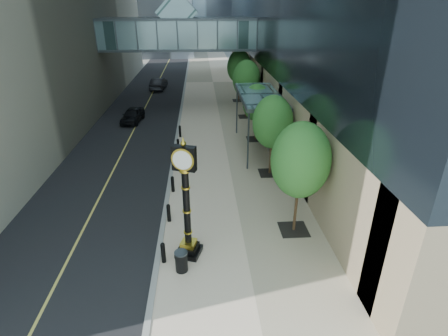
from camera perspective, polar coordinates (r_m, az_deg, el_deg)
The scene contains 13 objects.
ground at distance 15.35m, azimuth 0.46°, elevation -17.19°, with size 320.00×320.00×0.00m, color gray.
road at distance 52.68m, azimuth -10.79°, elevation 13.47°, with size 8.00×180.00×0.02m, color black.
sidewalk at distance 52.36m, azimuth -1.82°, elevation 13.83°, with size 8.00×180.00×0.06m, color beige.
curb at distance 52.37m, azimuth -6.32°, elevation 13.71°, with size 0.25×180.00×0.07m, color gray.
skywalk at distance 39.44m, azimuth -7.48°, elevation 21.19°, with size 17.00×4.20×5.80m.
entrance_canopy at distance 26.40m, azimuth 5.85°, elevation 11.60°, with size 3.00×8.00×4.38m.
bollard_row at distance 22.63m, azimuth -8.10°, elevation -0.83°, with size 0.20×16.20×0.90m.
street_trees at distance 28.72m, azimuth 5.30°, elevation 11.77°, with size 2.77×28.76×5.69m.
street_clock at distance 15.06m, azimuth -6.10°, elevation -6.66°, with size 1.30×1.30×5.47m.
trash_bin at distance 15.32m, azimuth -6.97°, elevation -14.97°, with size 0.52×0.52×0.90m, color black.
pedestrian at distance 26.83m, azimuth 7.53°, elevation 4.24°, with size 0.57×0.37×1.56m, color #A8A59A.
car_near at distance 34.93m, azimuth -14.70°, elevation 8.34°, with size 1.59×3.95×1.35m, color black.
car_far at distance 48.38m, azimuth -10.63°, elevation 13.38°, with size 1.59×4.56×1.50m, color black.
Camera 1 is at (-0.89, -11.30, 10.35)m, focal length 28.00 mm.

